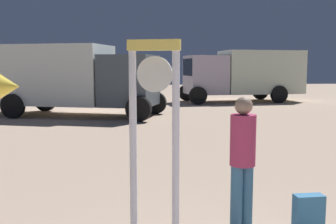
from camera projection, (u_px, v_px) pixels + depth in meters
The scene contains 5 objects.
standing_clock at pixel (154, 132), 3.71m from camera, with size 0.49×0.24×2.16m.
person_near_clock at pixel (243, 155), 4.64m from camera, with size 0.30×0.30×1.57m.
backpack at pixel (308, 215), 4.52m from camera, with size 0.34×0.19×0.47m.
box_truck_near at pixel (67, 77), 15.34m from camera, with size 7.27×4.63×2.73m.
box_truck_far at pixel (245, 73), 21.46m from camera, with size 6.65×2.93×2.76m.
Camera 1 is at (-1.12, -0.94, 1.92)m, focal length 42.25 mm.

